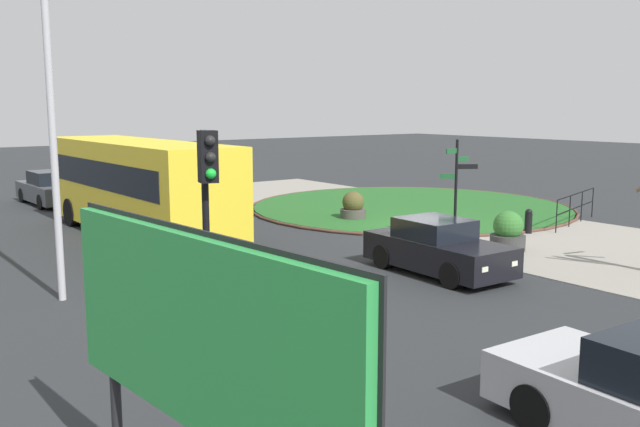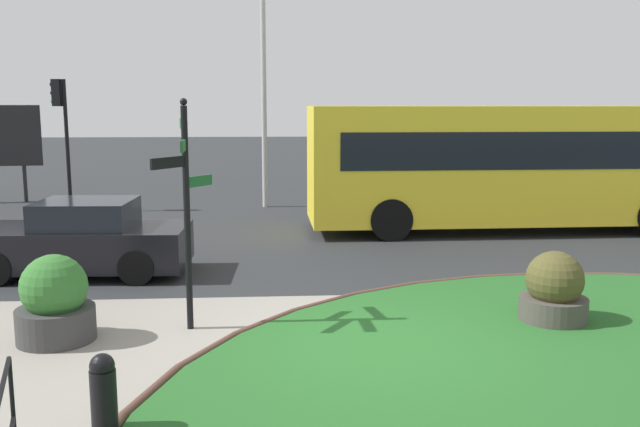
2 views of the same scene
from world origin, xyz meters
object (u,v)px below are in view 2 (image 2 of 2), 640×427
at_px(bus_yellow, 510,164).
at_px(car_far_lane, 81,241).
at_px(signpost_directional, 186,197).
at_px(bollard_foreground, 104,395).
at_px(planter_kerbside, 55,303).
at_px(planter_near_signpost, 554,293).
at_px(lamppost_tall, 264,67).
at_px(traffic_light_near, 61,115).

distance_m(bus_yellow, car_far_lane, 10.44).
height_order(signpost_directional, bus_yellow, signpost_directional).
bearing_deg(bollard_foreground, planter_kerbside, 115.15).
height_order(signpost_directional, planter_near_signpost, signpost_directional).
height_order(bollard_foreground, planter_kerbside, planter_kerbside).
bearing_deg(planter_near_signpost, car_far_lane, 155.05).
relative_size(car_far_lane, lamppost_tall, 0.51).
relative_size(signpost_directional, planter_kerbside, 2.71).
height_order(bus_yellow, car_far_lane, bus_yellow).
bearing_deg(signpost_directional, car_far_lane, 125.65).
bearing_deg(bollard_foreground, planter_near_signpost, 27.91).
height_order(car_far_lane, traffic_light_near, traffic_light_near).
relative_size(bollard_foreground, traffic_light_near, 0.22).
bearing_deg(traffic_light_near, planter_kerbside, 118.46).
bearing_deg(car_far_lane, signpost_directional, 127.84).
height_order(car_far_lane, planter_near_signpost, car_far_lane).
xyz_separation_m(car_far_lane, planter_kerbside, (0.68, -3.73, -0.11)).
distance_m(traffic_light_near, planter_near_signpost, 15.49).
height_order(signpost_directional, lamppost_tall, lamppost_tall).
bearing_deg(lamppost_tall, planter_near_signpost, -70.29).
relative_size(bollard_foreground, car_far_lane, 0.21).
bearing_deg(car_far_lane, planter_kerbside, 102.48).
bearing_deg(planter_near_signpost, traffic_light_near, 131.82).
distance_m(planter_near_signpost, planter_kerbside, 6.94).
relative_size(bus_yellow, planter_near_signpost, 9.18).
distance_m(bus_yellow, traffic_light_near, 12.80).
xyz_separation_m(signpost_directional, bus_yellow, (7.16, 7.40, -0.23)).
relative_size(traffic_light_near, planter_near_signpost, 3.53).
distance_m(signpost_directional, traffic_light_near, 12.32).
xyz_separation_m(traffic_light_near, planter_kerbside, (3.27, -11.60, -2.32)).
bearing_deg(signpost_directional, planter_near_signpost, -2.07).
relative_size(car_far_lane, planter_kerbside, 3.40).
bearing_deg(traffic_light_near, lamppost_tall, -161.94).
xyz_separation_m(signpost_directional, traffic_light_near, (-5.00, 11.22, 0.94)).
bearing_deg(planter_kerbside, bus_yellow, 41.18).
xyz_separation_m(bollard_foreground, bus_yellow, (7.58, 10.57, 1.25)).
relative_size(car_far_lane, planter_near_signpost, 3.69).
xyz_separation_m(bollard_foreground, lamppost_tall, (1.34, 14.95, 3.85)).
bearing_deg(traffic_light_near, bollard_foreground, 120.37).
distance_m(signpost_directional, planter_near_signpost, 5.40).
bearing_deg(planter_kerbside, lamppost_tall, 77.67).
height_order(bollard_foreground, planter_near_signpost, planter_near_signpost).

